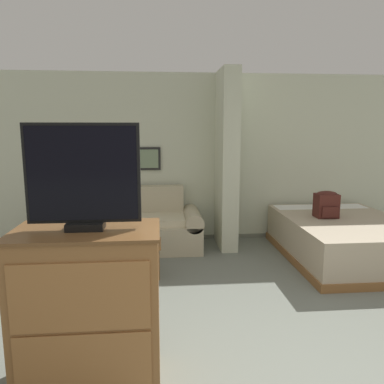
{
  "coord_description": "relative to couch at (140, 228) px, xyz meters",
  "views": [
    {
      "loc": [
        -1.05,
        -1.71,
        1.76
      ],
      "look_at": [
        -0.68,
        2.47,
        1.05
      ],
      "focal_mm": 35.0,
      "sensor_mm": 36.0,
      "label": 1
    }
  ],
  "objects": [
    {
      "name": "table_lamp",
      "position": [
        -1.08,
        -0.03,
        0.46
      ],
      "size": [
        0.29,
        0.29,
        0.4
      ],
      "color": "tan",
      "rests_on": "side_table"
    },
    {
      "name": "wall_back",
      "position": [
        1.34,
        0.48,
        0.98
      ],
      "size": [
        7.17,
        0.16,
        2.6
      ],
      "color": "beige",
      "rests_on": "ground_plane"
    },
    {
      "name": "couch",
      "position": [
        0.0,
        0.0,
        0.0
      ],
      "size": [
        1.81,
        0.84,
        0.9
      ],
      "color": "#B7AD8E",
      "rests_on": "ground_plane"
    },
    {
      "name": "tv",
      "position": [
        -0.19,
        -2.98,
        1.14
      ],
      "size": [
        0.73,
        0.16,
        0.69
      ],
      "color": "black",
      "rests_on": "tv_dresser"
    },
    {
      "name": "side_table",
      "position": [
        -1.08,
        -0.03,
        0.12
      ],
      "size": [
        0.42,
        0.42,
        0.52
      ],
      "color": "brown",
      "rests_on": "ground_plane"
    },
    {
      "name": "backpack",
      "position": [
        2.57,
        -0.57,
        0.43
      ],
      "size": [
        0.29,
        0.25,
        0.37
      ],
      "color": "#471E19",
      "rests_on": "bed"
    },
    {
      "name": "wall_partition_pillar",
      "position": [
        1.29,
        0.04,
        0.98
      ],
      "size": [
        0.24,
        0.76,
        2.6
      ],
      "color": "beige",
      "rests_on": "ground_plane"
    },
    {
      "name": "tv_dresser",
      "position": [
        -0.19,
        -2.98,
        0.24
      ],
      "size": [
        0.96,
        0.57,
        1.11
      ],
      "color": "brown",
      "rests_on": "ground_plane"
    },
    {
      "name": "coffee_table",
      "position": [
        -0.01,
        -1.05,
        0.03
      ],
      "size": [
        0.63,
        0.42,
        0.41
      ],
      "color": "brown",
      "rests_on": "ground_plane"
    },
    {
      "name": "bed",
      "position": [
        2.8,
        -0.67,
        -0.03
      ],
      "size": [
        1.57,
        2.11,
        0.56
      ],
      "color": "brown",
      "rests_on": "ground_plane"
    }
  ]
}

